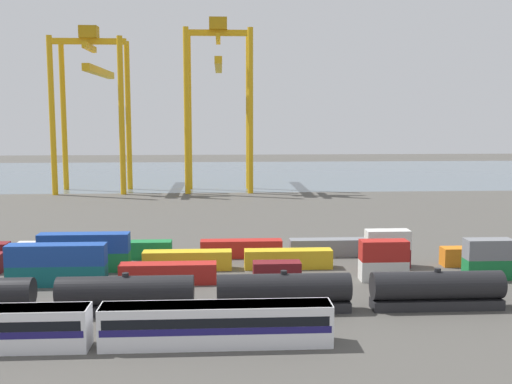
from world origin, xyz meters
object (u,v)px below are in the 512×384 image
shipping_container_5 (277,272)px  shipping_container_13 (187,260)px  shipping_container_8 (488,269)px  shipping_container_23 (241,249)px  gantry_crane_west (93,91)px  passenger_train (95,325)px  freight_tank_row (284,292)px  gantry_crane_central (219,86)px

shipping_container_5 → shipping_container_13: 13.54m
shipping_container_8 → shipping_container_23: same height
shipping_container_23 → gantry_crane_west: 95.14m
shipping_container_5 → shipping_container_23: same height
passenger_train → shipping_container_23: size_ratio=3.57×
shipping_container_23 → shipping_container_8: bearing=-23.6°
shipping_container_5 → gantry_crane_west: gantry_crane_west is taller
shipping_container_8 → freight_tank_row: bearing=-157.1°
shipping_container_23 → freight_tank_row: bearing=-81.7°
shipping_container_8 → shipping_container_13: bearing=170.0°
shipping_container_5 → shipping_container_23: (-4.06, 13.77, 0.00)m
passenger_train → shipping_container_8: size_ratio=7.16×
passenger_train → gantry_crane_west: (-23.53, 118.01, 25.53)m
shipping_container_5 → shipping_container_8: (27.39, 0.00, 0.00)m
shipping_container_8 → gantry_crane_west: bearing=125.6°
shipping_container_13 → gantry_crane_west: bearing=108.6°
shipping_container_5 → shipping_container_8: bearing=0.0°
shipping_container_5 → gantry_crane_central: size_ratio=0.13×
shipping_container_5 → gantry_crane_central: bearing=94.4°
passenger_train → gantry_crane_central: 121.34m
passenger_train → shipping_container_13: passenger_train is taller
gantry_crane_west → freight_tank_row: bearing=-69.0°
freight_tank_row → shipping_container_13: 21.78m
freight_tank_row → shipping_container_23: 25.76m
passenger_train → shipping_container_8: bearing=24.7°
gantry_crane_central → shipping_container_8: bearing=-70.2°
passenger_train → gantry_crane_west: bearing=101.3°
freight_tank_row → gantry_crane_west: size_ratio=1.83×
shipping_container_13 → gantry_crane_central: gantry_crane_central is taller
shipping_container_13 → passenger_train: bearing=-103.8°
shipping_container_8 → shipping_container_13: (-39.05, 6.88, 0.00)m
shipping_container_8 → gantry_crane_central: (-34.91, 96.74, 27.68)m
shipping_container_8 → gantry_crane_west: (-69.42, 96.92, 26.38)m
shipping_container_5 → gantry_crane_central: 100.90m
freight_tank_row → gantry_crane_west: 119.12m
shipping_container_23 → gantry_crane_central: bearing=92.4°
gantry_crane_west → gantry_crane_central: gantry_crane_central is taller
shipping_container_13 → gantry_crane_central: bearing=87.4°
shipping_container_23 → passenger_train: bearing=-112.5°
shipping_container_5 → passenger_train: bearing=-131.3°
freight_tank_row → shipping_container_23: (-3.72, 25.47, -0.84)m
passenger_train → shipping_container_13: (6.85, 27.97, -0.84)m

